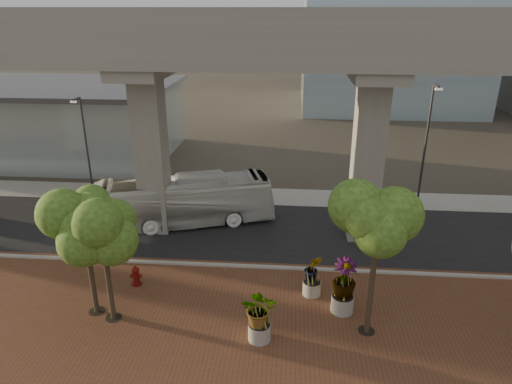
{
  "coord_description": "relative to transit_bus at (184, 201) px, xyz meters",
  "views": [
    {
      "loc": [
        1.9,
        -22.05,
        12.4
      ],
      "look_at": [
        0.04,
        0.5,
        3.2
      ],
      "focal_mm": 32.0,
      "sensor_mm": 36.0,
      "label": 1
    }
  ],
  "objects": [
    {
      "name": "far_sidewalk",
      "position": [
        4.5,
        4.69,
        -1.47
      ],
      "size": [
        90.0,
        3.0,
        0.06
      ],
      "primitive_type": "cube",
      "color": "#A09E95",
      "rests_on": "ground"
    },
    {
      "name": "transit_viaduct",
      "position": [
        4.5,
        -0.81,
        5.79
      ],
      "size": [
        72.0,
        5.6,
        12.4
      ],
      "color": "gray",
      "rests_on": "ground"
    },
    {
      "name": "streetlamp_west",
      "position": [
        -6.94,
        2.62,
        2.7
      ],
      "size": [
        0.36,
        1.04,
        7.18
      ],
      "color": "#2D2D32",
      "rests_on": "ground"
    },
    {
      "name": "station_pavilion",
      "position": [
        -15.5,
        13.19,
        1.72
      ],
      "size": [
        23.0,
        13.0,
        6.3
      ],
      "color": "#A1B2B8",
      "rests_on": "ground"
    },
    {
      "name": "street_tree_near_west",
      "position": [
        -1.0,
        -9.36,
        2.61
      ],
      "size": [
        3.41,
        3.41,
        5.62
      ],
      "color": "#493B2A",
      "rests_on": "ground"
    },
    {
      "name": "brick_plaza",
      "position": [
        4.5,
        -10.81,
        -1.47
      ],
      "size": [
        70.0,
        13.0,
        0.06
      ],
      "primitive_type": "cube",
      "color": "brown",
      "rests_on": "ground"
    },
    {
      "name": "street_tree_far_west",
      "position": [
        -1.9,
        -8.98,
        2.84
      ],
      "size": [
        3.31,
        3.31,
        5.81
      ],
      "color": "#493B2A",
      "rests_on": "ground"
    },
    {
      "name": "planter_left",
      "position": [
        7.5,
        -6.91,
        -0.19
      ],
      "size": [
        1.87,
        1.87,
        2.06
      ],
      "color": "#AEAB9D",
      "rests_on": "ground"
    },
    {
      "name": "asphalt_road",
      "position": [
        4.5,
        -0.81,
        -1.48
      ],
      "size": [
        90.0,
        8.0,
        0.04
      ],
      "primitive_type": "cube",
      "color": "black",
      "rests_on": "ground"
    },
    {
      "name": "transit_bus",
      "position": [
        0.0,
        0.0,
        0.0
      ],
      "size": [
        11.0,
        5.49,
        2.99
      ],
      "primitive_type": "imported",
      "rotation": [
        0.0,
        0.0,
        1.86
      ],
      "color": "silver",
      "rests_on": "ground"
    },
    {
      "name": "street_tree_near_east",
      "position": [
        9.67,
        -9.35,
        3.35
      ],
      "size": [
        3.44,
        3.44,
        6.37
      ],
      "color": "#493B2A",
      "rests_on": "ground"
    },
    {
      "name": "streetlamp_east",
      "position": [
        14.82,
        3.68,
        3.23
      ],
      "size": [
        0.4,
        1.17,
        8.1
      ],
      "color": "#323137",
      "rests_on": "ground"
    },
    {
      "name": "planter_front",
      "position": [
        5.33,
        -10.19,
        -0.08
      ],
      "size": [
        2.04,
        2.04,
        2.24
      ],
      "color": "gray",
      "rests_on": "ground"
    },
    {
      "name": "planter_right",
      "position": [
        8.78,
        -8.08,
        0.11
      ],
      "size": [
        2.39,
        2.39,
        2.56
      ],
      "color": "gray",
      "rests_on": "ground"
    },
    {
      "name": "ground",
      "position": [
        4.5,
        -2.81,
        -1.5
      ],
      "size": [
        160.0,
        160.0,
        0.0
      ],
      "primitive_type": "plane",
      "color": "#3B362A",
      "rests_on": "ground"
    },
    {
      "name": "fire_hydrant",
      "position": [
        -0.82,
        -6.82,
        -0.95
      ],
      "size": [
        0.51,
        0.45,
        1.01
      ],
      "color": "#66100B",
      "rests_on": "ground"
    },
    {
      "name": "curb_strip",
      "position": [
        4.5,
        -4.81,
        -1.42
      ],
      "size": [
        70.0,
        0.25,
        0.16
      ],
      "primitive_type": "cube",
      "color": "#A09E95",
      "rests_on": "ground"
    }
  ]
}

